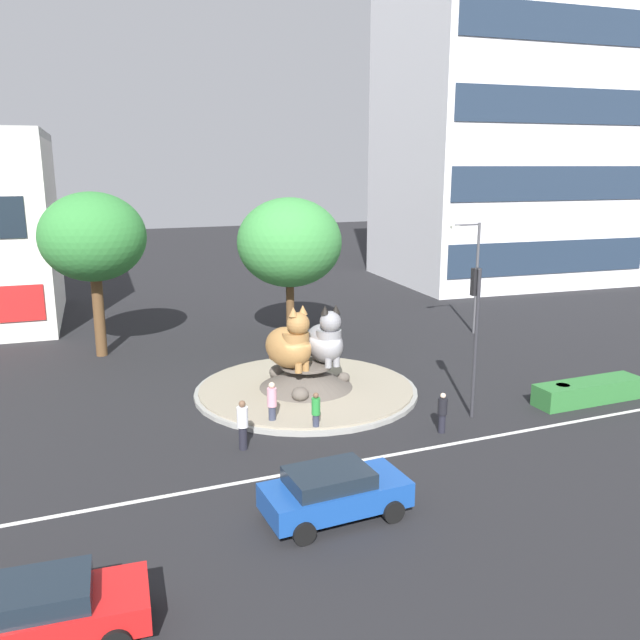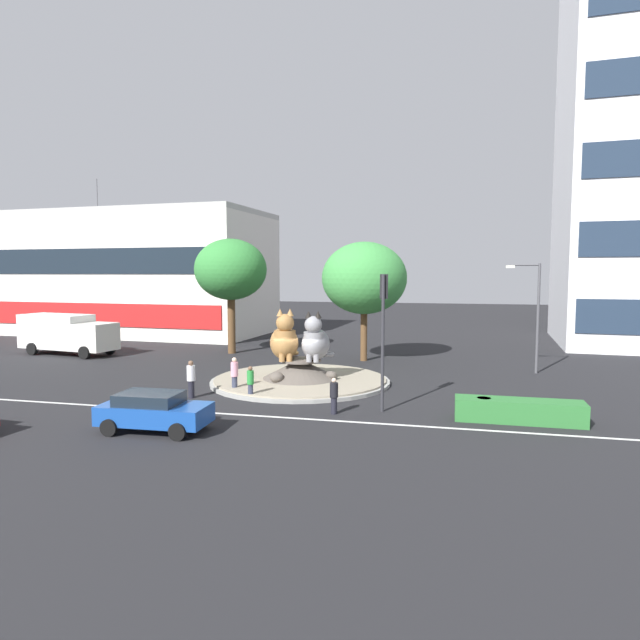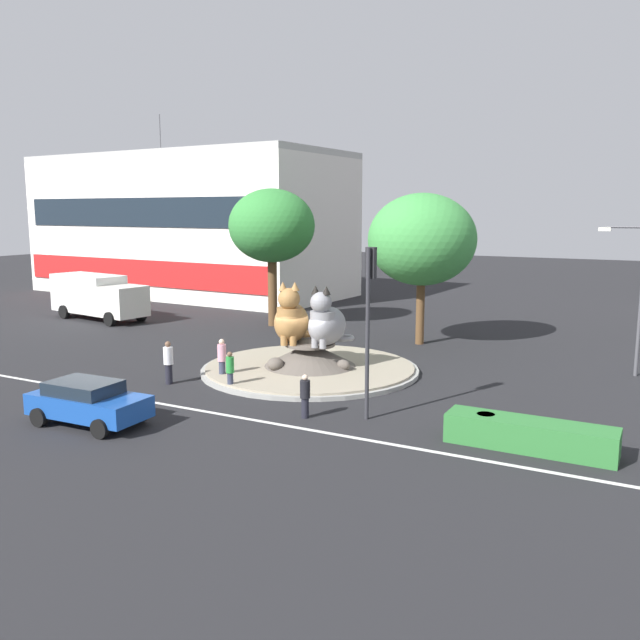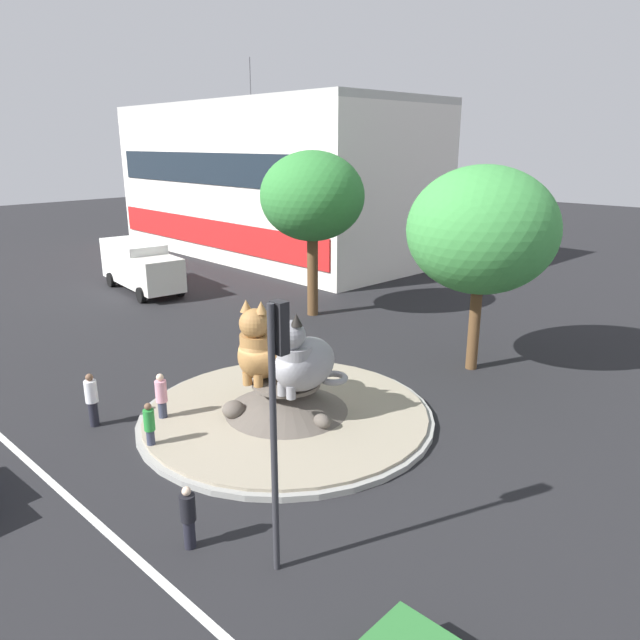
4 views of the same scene
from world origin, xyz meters
name	(u,v)px [view 4 (image 4 of 4)]	position (x,y,z in m)	size (l,w,h in m)	color
ground_plane	(287,418)	(0.00, 0.00, 0.00)	(160.00, 160.00, 0.00)	black
lane_centreline	(82,510)	(0.00, -7.04, 0.00)	(112.00, 0.20, 0.01)	silver
roundabout_island	(286,406)	(-0.01, 0.00, 0.42)	(9.70, 9.70, 1.31)	gray
cat_statue_tabby	(263,348)	(-0.80, -0.26, 2.32)	(2.31, 2.96, 2.78)	#9E703D
cat_statue_grey	(302,361)	(0.87, -0.11, 2.28)	(1.68, 2.70, 2.67)	gray
traffic_light_mast	(277,393)	(5.08, -5.01, 4.07)	(0.32, 0.46, 5.92)	#2D2D33
shophouse_block	(271,180)	(-23.21, 20.40, 5.87)	(27.81, 13.63, 15.76)	silver
broadleaf_tree_behind_island	(312,197)	(-7.88, 9.41, 6.16)	(5.28, 5.28, 8.45)	brown
second_tree_near_tower	(482,231)	(2.19, 8.25, 5.60)	(5.71, 5.71, 8.04)	brown
pedestrian_white_shirt	(92,399)	(-4.13, -4.65, 0.95)	(0.39, 0.39, 1.80)	black
pedestrian_green_shirt	(150,427)	(-1.25, -4.32, 0.84)	(0.32, 0.32, 1.59)	#33384C
pedestrian_black_shirt	(188,516)	(3.13, -5.99, 0.81)	(0.35, 0.35, 1.55)	black
pedestrian_pink_shirt	(162,398)	(-2.55, -3.09, 0.94)	(0.37, 0.37, 1.78)	#33384C
delivery_box_truck	(140,265)	(-19.36, 6.02, 1.59)	(7.76, 3.52, 2.91)	silver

